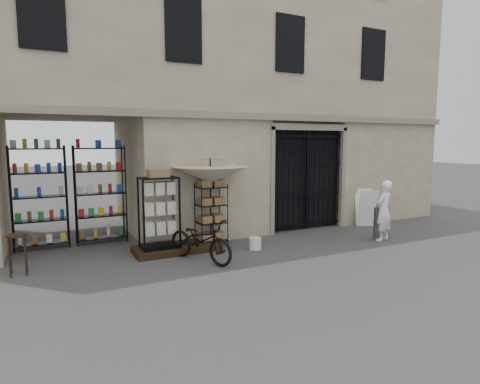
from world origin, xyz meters
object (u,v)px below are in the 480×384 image
wire_rack (211,215)px  easel_sign (366,208)px  bicycle (201,261)px  steel_bollard (377,223)px  display_cabinet (159,217)px  shopkeeper (382,240)px  wooden_stool (18,254)px  white_bucket (255,243)px  market_umbrella (210,170)px

wire_rack → easel_sign: 5.11m
bicycle → steel_bollard: bicycle is taller
display_cabinet → shopkeeper: (5.61, -1.35, -0.89)m
wire_rack → wooden_stool: (-4.24, -0.40, -0.34)m
white_bucket → wooden_stool: 5.08m
display_cabinet → bicycle: display_cabinet is taller
wooden_stool → market_umbrella: bearing=4.4°
wire_rack → steel_bollard: wire_rack is taller
display_cabinet → bicycle: bearing=-33.1°
display_cabinet → white_bucket: 2.39m
white_bucket → bicycle: 1.59m
wire_rack → bicycle: (-0.74, -1.15, -0.77)m
steel_bollard → wooden_stool: bearing=173.4°
wire_rack → market_umbrella: market_umbrella is taller
market_umbrella → white_bucket: (0.85, -0.74, -1.75)m
wire_rack → market_umbrella: bearing=-101.3°
display_cabinet → wire_rack: bearing=31.3°
display_cabinet → wooden_stool: size_ratio=2.20×
white_bucket → steel_bollard: (3.39, -0.56, 0.28)m
white_bucket → wooden_stool: (-5.05, 0.41, 0.29)m
wooden_stool → bicycle: bearing=-12.2°
bicycle → shopkeeper: size_ratio=1.13×
wire_rack → wooden_stool: bearing=-154.5°
wire_rack → steel_bollard: size_ratio=1.84×
wooden_stool → shopkeeper: (8.47, -1.17, -0.43)m
wire_rack → shopkeeper: (4.23, -1.56, -0.77)m
wooden_stool → wire_rack: bearing=5.3°
display_cabinet → shopkeeper: bearing=9.0°
market_umbrella → display_cabinet: bearing=-173.9°
white_bucket → bicycle: (-1.55, -0.34, -0.14)m
wire_rack → white_bucket: bearing=-24.6°
wooden_stool → easel_sign: size_ratio=0.72×
display_cabinet → bicycle: (0.64, -0.94, -0.89)m
white_bucket → wire_rack: bearing=135.2°
easel_sign → steel_bollard: bearing=-99.8°
bicycle → easel_sign: easel_sign is taller
display_cabinet → easel_sign: (6.49, 0.18, -0.31)m
display_cabinet → market_umbrella: market_umbrella is taller
wooden_stool → steel_bollard: size_ratio=0.95×
wire_rack → bicycle: bearing=-102.5°
easel_sign → shopkeeper: bearing=-95.6°
market_umbrella → steel_bollard: 4.68m
wire_rack → easel_sign: wire_rack is taller
display_cabinet → white_bucket: bearing=7.4°
market_umbrella → easel_sign: market_umbrella is taller
display_cabinet → wooden_stool: bearing=-153.8°
white_bucket → shopkeeper: bearing=-12.5°
display_cabinet → steel_bollard: bearing=10.8°
display_cabinet → wooden_stool: 2.90m
market_umbrella → shopkeeper: market_umbrella is taller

